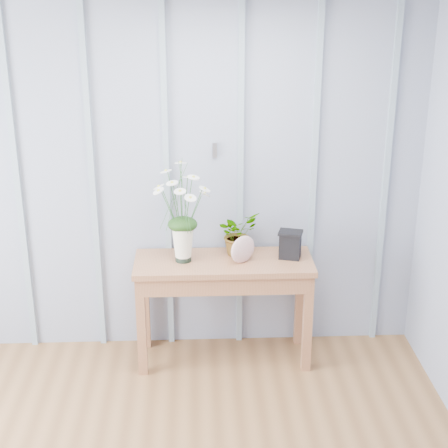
{
  "coord_description": "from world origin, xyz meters",
  "views": [
    {
      "loc": [
        0.44,
        -2.22,
        2.61
      ],
      "look_at": [
        0.63,
        1.94,
        1.03
      ],
      "focal_mm": 55.0,
      "sensor_mm": 36.0,
      "label": 1
    }
  ],
  "objects_px": {
    "sideboard": "(224,276)",
    "felt_disc_vessel": "(243,249)",
    "daisy_vase": "(182,201)",
    "carved_box": "(290,244)"
  },
  "relations": [
    {
      "from": "sideboard",
      "to": "felt_disc_vessel",
      "type": "distance_m",
      "value": 0.25
    },
    {
      "from": "daisy_vase",
      "to": "felt_disc_vessel",
      "type": "height_order",
      "value": "daisy_vase"
    },
    {
      "from": "sideboard",
      "to": "carved_box",
      "type": "xyz_separation_m",
      "value": [
        0.45,
        0.02,
        0.21
      ]
    },
    {
      "from": "daisy_vase",
      "to": "carved_box",
      "type": "bearing_deg",
      "value": 1.55
    },
    {
      "from": "sideboard",
      "to": "carved_box",
      "type": "height_order",
      "value": "carved_box"
    },
    {
      "from": "sideboard",
      "to": "carved_box",
      "type": "bearing_deg",
      "value": 3.07
    },
    {
      "from": "daisy_vase",
      "to": "carved_box",
      "type": "xyz_separation_m",
      "value": [
        0.72,
        0.02,
        -0.33
      ]
    },
    {
      "from": "daisy_vase",
      "to": "carved_box",
      "type": "relative_size",
      "value": 3.52
    },
    {
      "from": "daisy_vase",
      "to": "carved_box",
      "type": "height_order",
      "value": "daisy_vase"
    },
    {
      "from": "felt_disc_vessel",
      "to": "carved_box",
      "type": "height_order",
      "value": "same"
    }
  ]
}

